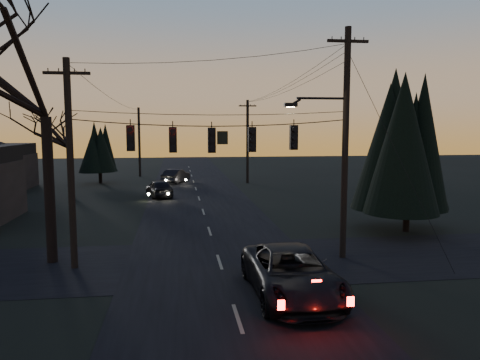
{
  "coord_description": "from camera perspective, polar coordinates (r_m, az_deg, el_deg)",
  "views": [
    {
      "loc": [
        -1.78,
        -9.49,
        5.8
      ],
      "look_at": [
        0.66,
        8.34,
        3.74
      ],
      "focal_mm": 35.0,
      "sensor_mm": 36.0,
      "label": 1
    }
  ],
  "objects": [
    {
      "name": "utility_pole_left",
      "position": [
        20.77,
        -19.5,
        -10.08
      ],
      "size": [
        1.8,
        0.3,
        8.5
      ],
      "primitive_type": null,
      "color": "black",
      "rests_on": "ground"
    },
    {
      "name": "evergreen_right",
      "position": [
        27.16,
        19.92,
        3.6
      ],
      "size": [
        4.0,
        4.0,
        8.01
      ],
      "color": "black",
      "rests_on": "ground"
    },
    {
      "name": "sedan_oncoming_a",
      "position": [
        39.17,
        -9.81,
        -1.02
      ],
      "size": [
        2.62,
        4.52,
        1.45
      ],
      "primitive_type": "imported",
      "rotation": [
        0.0,
        0.0,
        3.37
      ],
      "color": "black",
      "rests_on": "ground"
    },
    {
      "name": "sedan_oncoming_b",
      "position": [
        48.72,
        -7.82,
        0.46
      ],
      "size": [
        3.06,
        4.55,
        1.42
      ],
      "primitive_type": "imported",
      "rotation": [
        0.0,
        0.0,
        2.74
      ],
      "color": "black",
      "rests_on": "ground"
    },
    {
      "name": "main_road",
      "position": [
        30.11,
        -4.28,
        -4.58
      ],
      "size": [
        8.0,
        120.0,
        0.02
      ],
      "primitive_type": "cube",
      "color": "black",
      "rests_on": "ground"
    },
    {
      "name": "span_signal_assembly",
      "position": [
        19.56,
        -3.29,
        5.04
      ],
      "size": [
        11.5,
        0.44,
        1.52
      ],
      "color": "black",
      "rests_on": "ground"
    },
    {
      "name": "utility_pole_far_r",
      "position": [
        48.39,
        0.91,
        -0.36
      ],
      "size": [
        1.8,
        0.3,
        8.5
      ],
      "primitive_type": null,
      "color": "black",
      "rests_on": "ground"
    },
    {
      "name": "utility_pole_far_l",
      "position": [
        55.95,
        -12.08,
        0.43
      ],
      "size": [
        0.3,
        0.3,
        8.0
      ],
      "primitive_type": null,
      "color": "black",
      "rests_on": "ground"
    },
    {
      "name": "suv_near",
      "position": [
        16.36,
        6.29,
        -11.26
      ],
      "size": [
        2.83,
        5.92,
        1.63
      ],
      "primitive_type": "imported",
      "rotation": [
        0.0,
        0.0,
        0.02
      ],
      "color": "black",
      "rests_on": "ground"
    },
    {
      "name": "bare_tree_dist",
      "position": [
        40.75,
        -20.16,
        5.97
      ],
      "size": [
        6.16,
        6.16,
        8.15
      ],
      "color": "black",
      "rests_on": "ground"
    },
    {
      "name": "bare_tree_left",
      "position": [
        21.38,
        -22.88,
        13.79
      ],
      "size": [
        10.59,
        10.59,
        12.42
      ],
      "color": "black",
      "rests_on": "ground"
    },
    {
      "name": "evergreen_dist",
      "position": [
        50.04,
        -16.76,
        3.55
      ],
      "size": [
        3.24,
        3.24,
        5.71
      ],
      "color": "black",
      "rests_on": "ground"
    },
    {
      "name": "utility_pole_right",
      "position": [
        21.6,
        12.37,
        -9.21
      ],
      "size": [
        5.0,
        0.3,
        10.0
      ],
      "primitive_type": null,
      "color": "black",
      "rests_on": "ground"
    },
    {
      "name": "cross_road",
      "position": [
        20.41,
        -2.51,
        -9.97
      ],
      "size": [
        60.0,
        7.0,
        0.02
      ],
      "primitive_type": "cube",
      "color": "black",
      "rests_on": "ground"
    }
  ]
}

